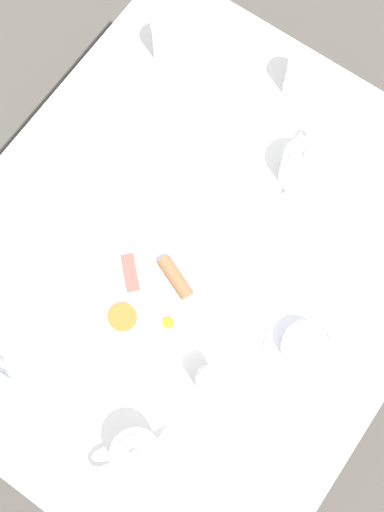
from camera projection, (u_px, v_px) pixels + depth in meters
The scene contains 11 objects.
ground_plane at pixel (192, 327), 2.31m from camera, with size 8.00×8.00×0.00m, color #4C4742.
table at pixel (192, 267), 1.63m from camera, with size 1.01×1.19×0.78m.
breakfast_plate at pixel (151, 298), 1.53m from camera, with size 0.27×0.27×0.04m.
teapot_near at pixel (304, 166), 1.57m from camera, with size 0.10×0.19×0.13m.
teapot_far at pixel (136, 456), 1.39m from camera, with size 0.12×0.17×0.13m.
teacup_with_saucer_left at pixel (303, 345), 1.48m from camera, with size 0.16×0.16×0.06m.
water_glass_tall at pixel (300, 77), 1.63m from camera, with size 0.07×0.07×0.12m.
water_glass_short at pixel (167, 41), 1.65m from camera, with size 0.07×0.07×0.12m.
pepper_grinder at pixel (208, 380), 1.42m from camera, with size 0.05×0.05×0.12m.
napkin_folded at pixel (181, 120), 1.66m from camera, with size 0.12×0.16×0.01m.
fork_by_plate at pixel (45, 211), 1.59m from camera, with size 0.04×0.19×0.00m.
Camera 1 is at (0.26, -0.36, 2.28)m, focal length 50.00 mm.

